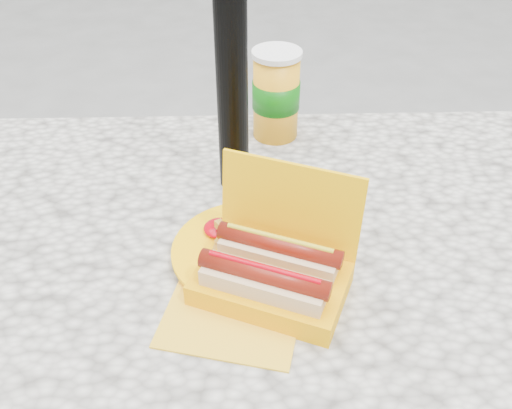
{
  "coord_description": "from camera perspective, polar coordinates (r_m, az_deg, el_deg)",
  "views": [
    {
      "loc": [
        0.01,
        -0.66,
        1.33
      ],
      "look_at": [
        0.03,
        0.03,
        0.8
      ],
      "focal_mm": 40.0,
      "sensor_mm": 36.0,
      "label": 1
    }
  ],
  "objects": [
    {
      "name": "picnic_table",
      "position": [
        0.95,
        -1.97,
        -8.69
      ],
      "size": [
        1.2,
        0.8,
        0.75
      ],
      "color": "beige",
      "rests_on": "ground"
    },
    {
      "name": "hotdog_box",
      "position": [
        0.78,
        1.7,
        -6.62
      ],
      "size": [
        0.24,
        0.21,
        0.17
      ],
      "rotation": [
        0.0,
        0.0,
        -0.4
      ],
      "color": "#FFB702",
      "rests_on": "picnic_table"
    },
    {
      "name": "fries_plate",
      "position": [
        0.84,
        -0.97,
        -4.89
      ],
      "size": [
        0.24,
        0.32,
        0.05
      ],
      "rotation": [
        0.0,
        0.0,
        0.09
      ],
      "color": "gold",
      "rests_on": "picnic_table"
    },
    {
      "name": "soda_cup",
      "position": [
        1.1,
        2.01,
        10.94
      ],
      "size": [
        0.09,
        0.09,
        0.17
      ],
      "rotation": [
        0.0,
        0.0,
        -0.02
      ],
      "color": "#FFAB19",
      "rests_on": "picnic_table"
    }
  ]
}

